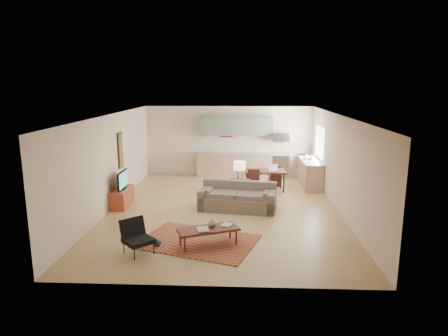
{
  "coord_description": "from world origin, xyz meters",
  "views": [
    {
      "loc": [
        0.53,
        -11.03,
        3.56
      ],
      "look_at": [
        0.0,
        0.3,
        1.15
      ],
      "focal_mm": 32.0,
      "sensor_mm": 36.0,
      "label": 1
    }
  ],
  "objects_px": {
    "console_table": "(239,192)",
    "coffee_table": "(208,237)",
    "sofa": "(238,197)",
    "tv_credenza": "(122,197)",
    "dining_table": "(265,180)",
    "armchair": "(138,237)"
  },
  "relations": [
    {
      "from": "tv_credenza",
      "to": "dining_table",
      "type": "bearing_deg",
      "value": 24.64
    },
    {
      "from": "armchair",
      "to": "console_table",
      "type": "height_order",
      "value": "armchair"
    },
    {
      "from": "coffee_table",
      "to": "tv_credenza",
      "type": "xyz_separation_m",
      "value": [
        -2.8,
        2.82,
        0.06
      ]
    },
    {
      "from": "coffee_table",
      "to": "console_table",
      "type": "bearing_deg",
      "value": 55.71
    },
    {
      "from": "console_table",
      "to": "coffee_table",
      "type": "bearing_deg",
      "value": -94.23
    },
    {
      "from": "sofa",
      "to": "coffee_table",
      "type": "distance_m",
      "value": 2.68
    },
    {
      "from": "armchair",
      "to": "dining_table",
      "type": "distance_m",
      "value": 6.07
    },
    {
      "from": "coffee_table",
      "to": "dining_table",
      "type": "height_order",
      "value": "dining_table"
    },
    {
      "from": "coffee_table",
      "to": "tv_credenza",
      "type": "height_order",
      "value": "tv_credenza"
    },
    {
      "from": "coffee_table",
      "to": "dining_table",
      "type": "xyz_separation_m",
      "value": [
        1.51,
        4.79,
        0.14
      ]
    },
    {
      "from": "tv_credenza",
      "to": "dining_table",
      "type": "xyz_separation_m",
      "value": [
        4.31,
        1.98,
        0.08
      ]
    },
    {
      "from": "armchair",
      "to": "dining_table",
      "type": "height_order",
      "value": "armchair"
    },
    {
      "from": "coffee_table",
      "to": "console_table",
      "type": "xyz_separation_m",
      "value": [
        0.66,
        3.25,
        0.16
      ]
    },
    {
      "from": "sofa",
      "to": "armchair",
      "type": "distance_m",
      "value": 3.73
    },
    {
      "from": "armchair",
      "to": "tv_credenza",
      "type": "bearing_deg",
      "value": 68.99
    },
    {
      "from": "sofa",
      "to": "armchair",
      "type": "relative_size",
      "value": 3.06
    },
    {
      "from": "sofa",
      "to": "tv_credenza",
      "type": "bearing_deg",
      "value": -174.55
    },
    {
      "from": "sofa",
      "to": "armchair",
      "type": "height_order",
      "value": "sofa"
    },
    {
      "from": "armchair",
      "to": "sofa",
      "type": "bearing_deg",
      "value": 13.33
    },
    {
      "from": "armchair",
      "to": "tv_credenza",
      "type": "xyz_separation_m",
      "value": [
        -1.36,
        3.32,
        -0.1
      ]
    },
    {
      "from": "sofa",
      "to": "dining_table",
      "type": "xyz_separation_m",
      "value": [
        0.9,
        2.19,
        -0.05
      ]
    },
    {
      "from": "coffee_table",
      "to": "console_table",
      "type": "relative_size",
      "value": 1.87
    }
  ]
}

